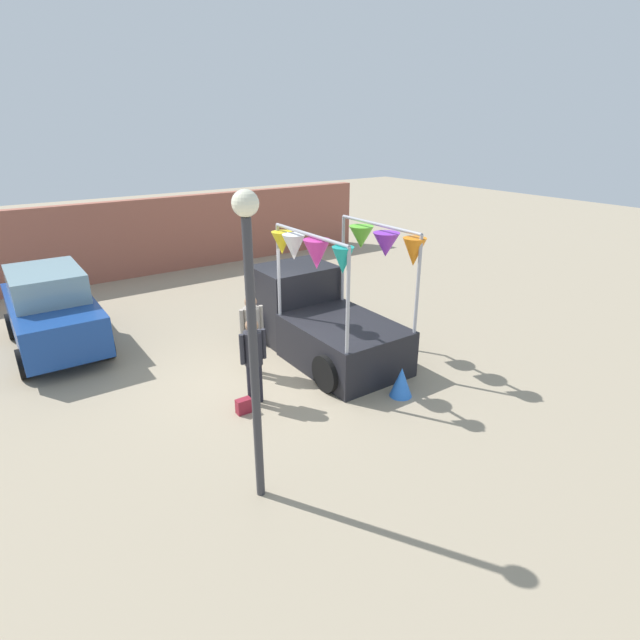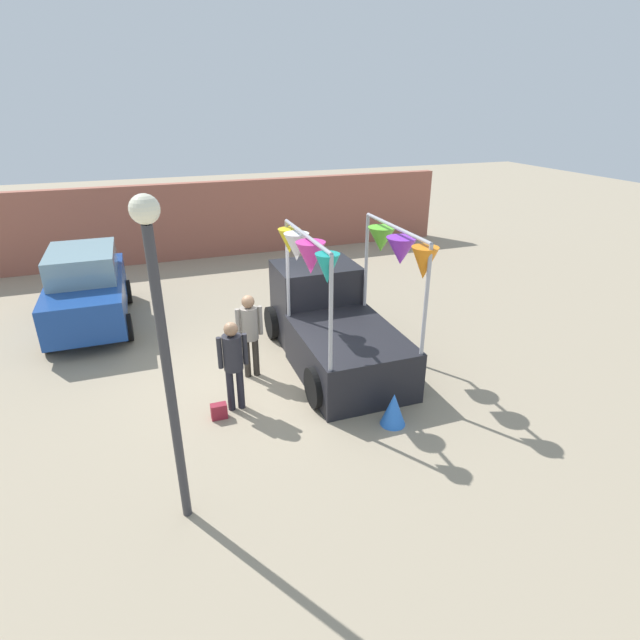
{
  "view_description": "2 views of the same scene",
  "coord_description": "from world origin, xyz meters",
  "px_view_note": "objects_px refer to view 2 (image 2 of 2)",
  "views": [
    {
      "loc": [
        -4.49,
        -8.31,
        4.99
      ],
      "look_at": [
        1.03,
        -0.36,
        1.14
      ],
      "focal_mm": 28.0,
      "sensor_mm": 36.0,
      "label": 1
    },
    {
      "loc": [
        -1.94,
        -8.53,
        5.16
      ],
      "look_at": [
        1.09,
        -0.12,
        1.2
      ],
      "focal_mm": 28.0,
      "sensor_mm": 36.0,
      "label": 2
    }
  ],
  "objects_px": {
    "folded_kite_bundle_azure": "(394,409)",
    "parked_car": "(87,288)",
    "person_customer": "(233,358)",
    "vendor_truck": "(331,318)",
    "person_vendor": "(250,328)",
    "street_lamp": "(162,329)",
    "handbag": "(219,411)"
  },
  "relations": [
    {
      "from": "street_lamp",
      "to": "folded_kite_bundle_azure",
      "type": "height_order",
      "value": "street_lamp"
    },
    {
      "from": "folded_kite_bundle_azure",
      "to": "handbag",
      "type": "bearing_deg",
      "value": 156.92
    },
    {
      "from": "folded_kite_bundle_azure",
      "to": "street_lamp",
      "type": "bearing_deg",
      "value": -166.03
    },
    {
      "from": "street_lamp",
      "to": "vendor_truck",
      "type": "bearing_deg",
      "value": 46.03
    },
    {
      "from": "vendor_truck",
      "to": "handbag",
      "type": "bearing_deg",
      "value": -150.72
    },
    {
      "from": "vendor_truck",
      "to": "street_lamp",
      "type": "xyz_separation_m",
      "value": [
        -3.46,
        -3.59,
        1.87
      ]
    },
    {
      "from": "parked_car",
      "to": "person_customer",
      "type": "xyz_separation_m",
      "value": [
        2.66,
        -4.93,
        0.09
      ]
    },
    {
      "from": "parked_car",
      "to": "person_vendor",
      "type": "xyz_separation_m",
      "value": [
        3.19,
        -3.87,
        0.12
      ]
    },
    {
      "from": "person_customer",
      "to": "folded_kite_bundle_azure",
      "type": "bearing_deg",
      "value": -29.62
    },
    {
      "from": "parked_car",
      "to": "handbag",
      "type": "relative_size",
      "value": 14.29
    },
    {
      "from": "vendor_truck",
      "to": "street_lamp",
      "type": "bearing_deg",
      "value": -133.97
    },
    {
      "from": "parked_car",
      "to": "handbag",
      "type": "height_order",
      "value": "parked_car"
    },
    {
      "from": "person_vendor",
      "to": "street_lamp",
      "type": "height_order",
      "value": "street_lamp"
    },
    {
      "from": "person_customer",
      "to": "folded_kite_bundle_azure",
      "type": "distance_m",
      "value": 2.91
    },
    {
      "from": "handbag",
      "to": "folded_kite_bundle_azure",
      "type": "distance_m",
      "value": 3.05
    },
    {
      "from": "person_vendor",
      "to": "handbag",
      "type": "bearing_deg",
      "value": -124.83
    },
    {
      "from": "parked_car",
      "to": "person_customer",
      "type": "bearing_deg",
      "value": -61.67
    },
    {
      "from": "handbag",
      "to": "person_vendor",
      "type": "bearing_deg",
      "value": 55.17
    },
    {
      "from": "person_customer",
      "to": "handbag",
      "type": "distance_m",
      "value": 0.98
    },
    {
      "from": "handbag",
      "to": "folded_kite_bundle_azure",
      "type": "xyz_separation_m",
      "value": [
        2.8,
        -1.19,
        0.16
      ]
    },
    {
      "from": "parked_car",
      "to": "street_lamp",
      "type": "relative_size",
      "value": 0.93
    },
    {
      "from": "person_customer",
      "to": "person_vendor",
      "type": "height_order",
      "value": "person_vendor"
    },
    {
      "from": "vendor_truck",
      "to": "street_lamp",
      "type": "height_order",
      "value": "street_lamp"
    },
    {
      "from": "vendor_truck",
      "to": "person_vendor",
      "type": "distance_m",
      "value": 1.83
    },
    {
      "from": "vendor_truck",
      "to": "folded_kite_bundle_azure",
      "type": "height_order",
      "value": "vendor_truck"
    },
    {
      "from": "parked_car",
      "to": "folded_kite_bundle_azure",
      "type": "distance_m",
      "value": 8.16
    },
    {
      "from": "parked_car",
      "to": "folded_kite_bundle_azure",
      "type": "height_order",
      "value": "parked_car"
    },
    {
      "from": "vendor_truck",
      "to": "folded_kite_bundle_azure",
      "type": "relative_size",
      "value": 6.84
    },
    {
      "from": "folded_kite_bundle_azure",
      "to": "parked_car",
      "type": "bearing_deg",
      "value": 128.94
    },
    {
      "from": "person_customer",
      "to": "person_vendor",
      "type": "bearing_deg",
      "value": 63.55
    },
    {
      "from": "handbag",
      "to": "street_lamp",
      "type": "relative_size",
      "value": 0.07
    },
    {
      "from": "handbag",
      "to": "vendor_truck",
      "type": "bearing_deg",
      "value": 29.28
    }
  ]
}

